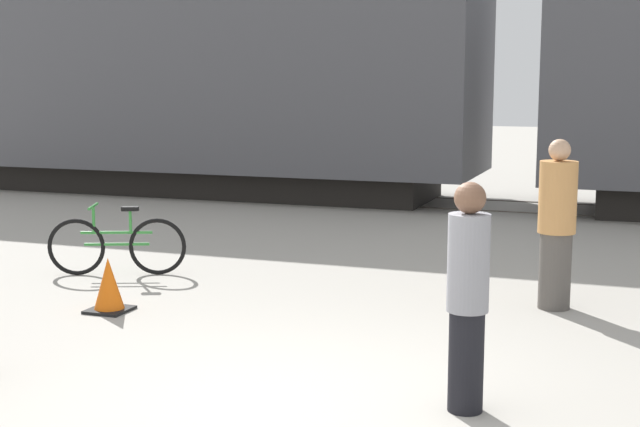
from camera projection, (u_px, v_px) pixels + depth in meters
ground_plane at (294, 407)px, 6.35m from camera, size 80.00×80.00×0.00m
freight_train at (516, 40)px, 15.98m from camera, size 24.72×3.12×5.74m
rail_near at (505, 211)px, 15.76m from camera, size 36.72×0.07×0.01m
rail_far at (516, 201)px, 17.09m from camera, size 36.72×0.07×0.01m
bicycle_green at (117, 245)px, 10.60m from camera, size 1.54×0.66×0.85m
person_in_tan at (557, 225)px, 8.97m from camera, size 0.38×0.38×1.73m
person_in_grey at (468, 296)px, 6.16m from camera, size 0.29×0.29×1.62m
traffic_cone at (109, 287)px, 8.94m from camera, size 0.40×0.40×0.55m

